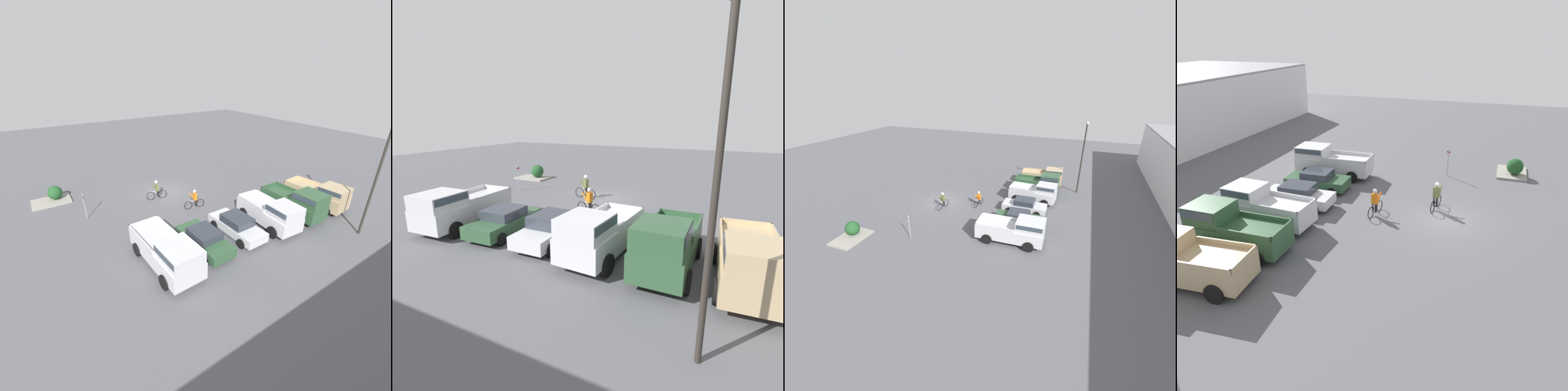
% 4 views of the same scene
% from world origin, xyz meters
% --- Properties ---
extents(ground_plane, '(80.00, 80.00, 0.00)m').
position_xyz_m(ground_plane, '(0.00, 0.00, 0.00)').
color(ground_plane, '#56565B').
extents(pickup_truck_0, '(2.47, 5.06, 2.19)m').
position_xyz_m(pickup_truck_0, '(-9.54, 9.50, 1.15)').
color(pickup_truck_0, tan).
rests_on(pickup_truck_0, ground_plane).
extents(pickup_truck_1, '(2.18, 4.99, 2.36)m').
position_xyz_m(pickup_truck_1, '(-6.72, 9.45, 1.21)').
color(pickup_truck_1, '#2D5133').
rests_on(pickup_truck_1, ground_plane).
extents(pickup_truck_2, '(2.37, 5.01, 2.21)m').
position_xyz_m(pickup_truck_2, '(-3.89, 9.47, 1.15)').
color(pickup_truck_2, silver).
rests_on(pickup_truck_2, ground_plane).
extents(sedan_0, '(1.95, 4.35, 1.43)m').
position_xyz_m(sedan_0, '(-1.11, 8.86, 0.72)').
color(sedan_0, silver).
rests_on(sedan_0, ground_plane).
extents(sedan_1, '(2.11, 4.27, 1.35)m').
position_xyz_m(sedan_1, '(1.69, 8.94, 0.68)').
color(sedan_1, '#2D5133').
rests_on(sedan_1, ground_plane).
extents(pickup_truck_3, '(2.47, 5.57, 2.21)m').
position_xyz_m(pickup_truck_3, '(4.47, 9.34, 1.15)').
color(pickup_truck_3, silver).
rests_on(pickup_truck_3, ground_plane).
extents(cyclist_0, '(1.84, 0.53, 1.78)m').
position_xyz_m(cyclist_0, '(1.14, 0.75, 0.89)').
color(cyclist_0, black).
rests_on(cyclist_0, ground_plane).
extents(cyclist_1, '(1.79, 0.53, 1.67)m').
position_xyz_m(cyclist_1, '(-0.76, 4.01, 0.84)').
color(cyclist_1, black).
rests_on(cyclist_1, ground_plane).
extents(fire_lane_sign, '(0.15, 0.28, 2.17)m').
position_xyz_m(fire_lane_sign, '(7.21, 0.95, 1.32)').
color(fire_lane_sign, '#9E9EA3').
rests_on(fire_lane_sign, ground_plane).
extents(lamppost, '(0.36, 0.36, 8.24)m').
position_xyz_m(lamppost, '(-8.44, 13.55, 4.73)').
color(lamppost, '#2D2823').
rests_on(lamppost, ground_plane).
extents(curb_island, '(3.08, 2.11, 0.15)m').
position_xyz_m(curb_island, '(9.17, -3.65, 0.07)').
color(curb_island, gray).
rests_on(curb_island, ground_plane).
extents(shrub, '(1.20, 1.20, 1.20)m').
position_xyz_m(shrub, '(8.73, -3.80, 0.75)').
color(shrub, '#1E4C23').
rests_on(shrub, curb_island).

